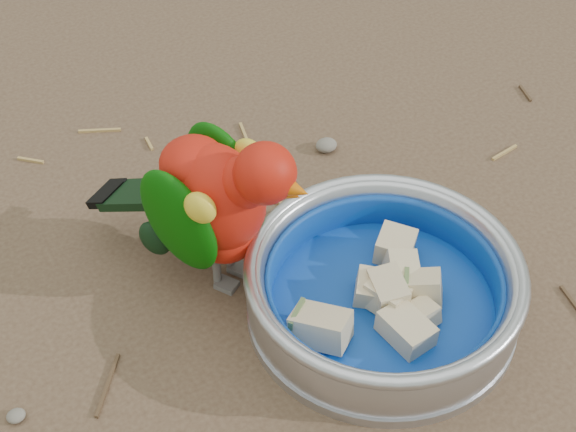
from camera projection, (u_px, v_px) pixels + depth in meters
ground at (360, 362)px, 0.74m from camera, size 60.00×60.00×0.00m
food_bowl at (381, 307)px, 0.77m from camera, size 0.24×0.24×0.02m
bowl_wall at (384, 285)px, 0.75m from camera, size 0.24×0.24×0.04m
fruit_wedges at (383, 290)px, 0.76m from camera, size 0.14×0.14×0.03m
lory_parrot at (216, 210)px, 0.76m from camera, size 0.19×0.22×0.16m
ground_debris at (295, 362)px, 0.74m from camera, size 0.90×0.80×0.01m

